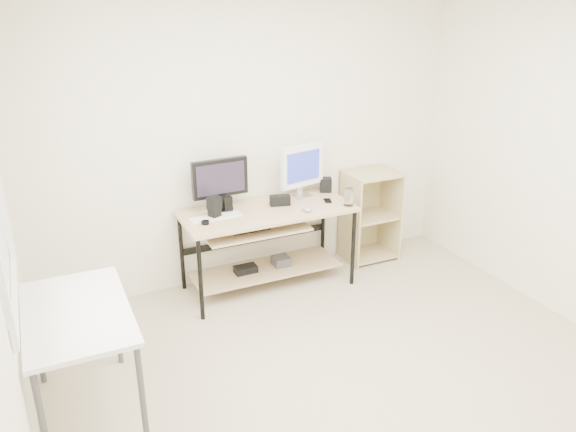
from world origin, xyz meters
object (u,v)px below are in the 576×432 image
(desk, at_px, (265,232))
(audio_controller, at_px, (228,205))
(black_monitor, at_px, (220,181))
(shelf_unit, at_px, (368,214))
(side_table, at_px, (78,322))
(white_imac, at_px, (302,167))

(desk, xyz_separation_m, audio_controller, (-0.31, 0.07, 0.28))
(desk, xyz_separation_m, black_monitor, (-0.34, 0.16, 0.47))
(desk, distance_m, black_monitor, 0.60)
(shelf_unit, height_order, black_monitor, black_monitor)
(desk, xyz_separation_m, side_table, (-1.65, -1.06, 0.13))
(shelf_unit, xyz_separation_m, audio_controller, (-1.48, -0.09, 0.37))
(audio_controller, bearing_deg, desk, -9.05)
(side_table, height_order, black_monitor, black_monitor)
(desk, height_order, white_imac, white_imac)
(desk, relative_size, white_imac, 3.07)
(side_table, relative_size, shelf_unit, 1.11)
(shelf_unit, height_order, audio_controller, shelf_unit)
(side_table, xyz_separation_m, shelf_unit, (2.83, 1.22, -0.22))
(side_table, relative_size, black_monitor, 2.03)
(black_monitor, xyz_separation_m, white_imac, (0.78, -0.00, 0.02))
(shelf_unit, relative_size, white_imac, 1.84)
(side_table, bearing_deg, white_imac, 30.23)
(shelf_unit, height_order, white_imac, white_imac)
(shelf_unit, bearing_deg, black_monitor, 179.88)
(black_monitor, relative_size, white_imac, 1.01)
(black_monitor, height_order, audio_controller, black_monitor)
(shelf_unit, relative_size, audio_controller, 6.35)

